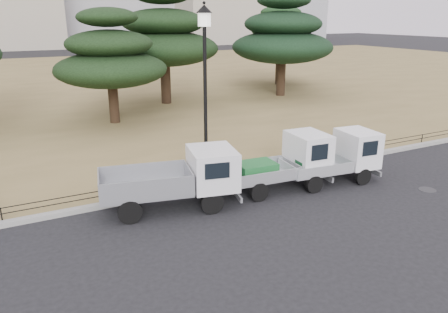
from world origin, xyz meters
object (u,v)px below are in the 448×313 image
truck_large (178,177)px  truck_kei_rear (337,157)px  street_lamp (205,66)px  truck_kei_front (286,162)px

truck_large → truck_kei_rear: bearing=6.8°
street_lamp → truck_kei_rear: bearing=-23.0°
truck_large → truck_kei_front: 4.04m
truck_large → street_lamp: 3.88m
truck_large → truck_kei_front: size_ratio=1.21×
truck_kei_front → truck_kei_rear: 2.08m
truck_large → street_lamp: street_lamp is taller
truck_large → truck_kei_front: truck_kei_front is taller
truck_large → truck_kei_rear: size_ratio=1.24×
truck_kei_front → truck_kei_rear: (2.05, -0.33, -0.04)m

